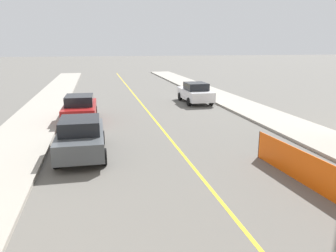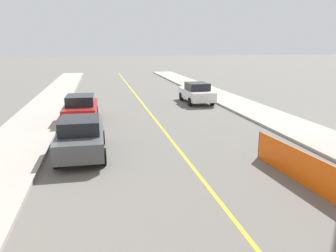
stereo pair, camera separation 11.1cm
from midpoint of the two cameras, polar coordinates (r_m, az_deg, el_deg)
lane_stripe at (r=20.39m, az=-2.34°, el=1.45°), size 0.12×67.46×0.01m
sidewalk_left at (r=20.44m, az=-22.14°, el=0.64°), size 3.02×67.46×0.14m
sidewalk_right at (r=22.61m, az=15.50°, el=2.37°), size 3.02×67.46×0.14m
safety_mesh_fence at (r=10.95m, az=25.40°, el=-8.21°), size 0.47×7.11×1.07m
parked_car_curb_near at (r=13.74m, az=-14.72°, el=-1.77°), size 1.94×4.32×1.59m
parked_car_curb_mid at (r=19.88m, az=-14.78°, el=3.01°), size 1.95×4.34×1.59m
parked_car_curb_far at (r=25.66m, az=5.10°, el=5.80°), size 1.94×4.32×1.59m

